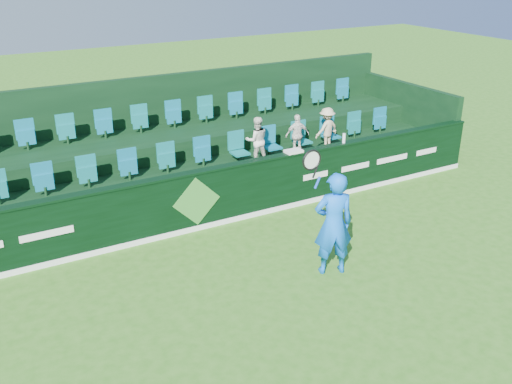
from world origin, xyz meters
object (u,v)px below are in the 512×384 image
spectator_middle (297,135)px  towel (294,151)px  spectator_left (257,140)px  tennis_player (333,223)px  spectator_right (327,129)px  drinks_bottle (344,138)px

spectator_middle → towel: size_ratio=2.67×
spectator_left → tennis_player: bearing=95.7°
spectator_middle → spectator_right: 0.91m
tennis_player → spectator_left: bearing=80.8°
spectator_left → drinks_bottle: spectator_left is taller
drinks_bottle → towel: bearing=180.0°
towel → drinks_bottle: (1.45, 0.00, 0.09)m
spectator_left → drinks_bottle: size_ratio=4.93×
tennis_player → spectator_right: 4.91m
tennis_player → spectator_left: 4.12m
spectator_left → drinks_bottle: (1.80, -1.12, 0.08)m
spectator_middle → towel: 1.40m
spectator_middle → spectator_right: (0.91, 0.00, 0.03)m
spectator_middle → drinks_bottle: spectator_middle is taller
spectator_left → towel: (0.35, -1.12, -0.01)m
towel → spectator_left: bearing=107.3°
spectator_middle → towel: spectator_middle is taller
spectator_right → spectator_left: bearing=-9.3°
spectator_middle → tennis_player: bearing=78.0°
spectator_left → drinks_bottle: bearing=163.0°
tennis_player → towel: size_ratio=6.63×
spectator_middle → spectator_right: spectator_right is taller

